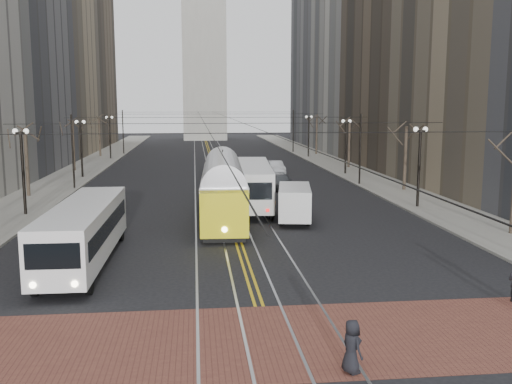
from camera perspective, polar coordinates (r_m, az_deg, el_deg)
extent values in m
plane|color=black|center=(22.56, 0.05, -10.54)|extent=(260.00, 260.00, 0.00)
cube|color=gray|center=(67.77, -16.94, 2.13)|extent=(5.00, 140.00, 0.15)
cube|color=gray|center=(68.78, 8.45, 2.51)|extent=(5.00, 140.00, 0.15)
cube|color=brown|center=(18.85, 1.41, -14.52)|extent=(25.00, 6.00, 0.01)
cube|color=gray|center=(66.62, -4.15, 2.32)|extent=(4.80, 130.00, 0.02)
cube|color=gold|center=(66.62, -4.15, 2.32)|extent=(0.42, 130.00, 0.01)
cube|color=brown|center=(110.36, -18.91, 14.84)|extent=(16.00, 20.00, 40.00)
cube|color=brown|center=(73.31, 16.84, 15.88)|extent=(16.00, 20.00, 34.00)
cube|color=slate|center=(111.42, 8.63, 15.14)|extent=(16.00, 20.00, 40.00)
cube|color=#B2AFA5|center=(124.88, -5.29, 18.20)|extent=(9.00, 9.00, 56.00)
cylinder|color=black|center=(41.05, -22.25, 1.60)|extent=(0.20, 0.20, 5.60)
cylinder|color=black|center=(60.43, -17.06, 3.96)|extent=(0.20, 0.20, 5.60)
cylinder|color=black|center=(80.11, -14.39, 5.16)|extent=(0.20, 0.20, 5.60)
cylinder|color=black|center=(42.56, 15.97, 2.14)|extent=(0.20, 0.20, 5.60)
cylinder|color=black|center=(61.46, 8.97, 4.31)|extent=(0.20, 0.20, 5.60)
cylinder|color=black|center=(80.90, 5.28, 5.43)|extent=(0.20, 0.20, 5.60)
cylinder|color=#382D23|center=(49.25, -21.95, 2.70)|extent=(0.28, 0.28, 5.60)
cylinder|color=#382D23|center=(66.69, -17.79, 4.34)|extent=(0.28, 0.28, 5.60)
cylinder|color=#382D23|center=(84.36, -15.36, 5.29)|extent=(0.28, 0.28, 5.60)
cylinder|color=#382D23|center=(50.70, 14.69, 3.21)|extent=(0.28, 0.28, 5.60)
cylinder|color=#382D23|center=(67.76, 9.29, 4.71)|extent=(0.28, 0.28, 5.60)
cylinder|color=#382D23|center=(85.22, 6.07, 5.59)|extent=(0.28, 0.28, 5.60)
cylinder|color=black|center=(66.18, -5.52, 7.47)|extent=(0.03, 120.00, 0.03)
cylinder|color=black|center=(66.29, -2.90, 7.50)|extent=(0.03, 120.00, 0.03)
cylinder|color=black|center=(52.41, -17.85, 3.80)|extent=(0.16, 0.16, 6.60)
cylinder|color=black|center=(87.90, -13.15, 5.83)|extent=(0.16, 0.16, 6.60)
cylinder|color=black|center=(53.53, 10.38, 4.17)|extent=(0.16, 0.16, 6.60)
cylinder|color=black|center=(88.58, 3.74, 6.06)|extent=(0.16, 0.16, 6.60)
cube|color=white|center=(27.97, -16.80, -4.07)|extent=(2.53, 11.42, 2.85)
cube|color=yellow|center=(37.02, -3.30, -0.27)|extent=(3.19, 14.13, 3.31)
cube|color=silver|center=(41.56, -0.44, 0.62)|extent=(3.48, 12.18, 3.14)
cube|color=white|center=(36.54, 3.87, -1.22)|extent=(2.78, 5.38, 2.27)
imported|color=#404448|center=(50.26, 2.54, 1.05)|extent=(1.94, 4.28, 1.43)
imported|color=#AAADB2|center=(61.78, 1.97, 2.47)|extent=(1.72, 4.28, 1.38)
imported|color=black|center=(16.67, 9.56, -14.98)|extent=(0.73, 0.88, 1.54)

